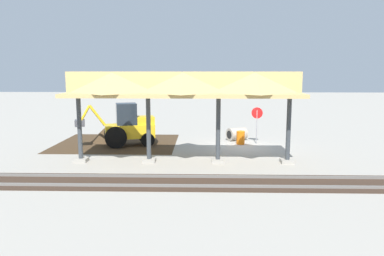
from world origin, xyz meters
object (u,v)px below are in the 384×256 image
Objects in this scene: concrete_pipe at (237,134)px; traffic_barrel at (241,138)px; backhoe at (128,127)px; stop_sign at (257,118)px.

traffic_barrel is at bearing 95.00° from concrete_pipe.
backhoe is 7.62m from traffic_barrel.
stop_sign is at bearing -174.42° from backhoe.
backhoe reaches higher than concrete_pipe.
stop_sign is 1.58× the size of concrete_pipe.
backhoe is at bearing 5.58° from stop_sign.
stop_sign is at bearing -168.45° from traffic_barrel.
backhoe reaches higher than stop_sign.
backhoe is at bearing 15.42° from concrete_pipe.
stop_sign is 0.48× the size of backhoe.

